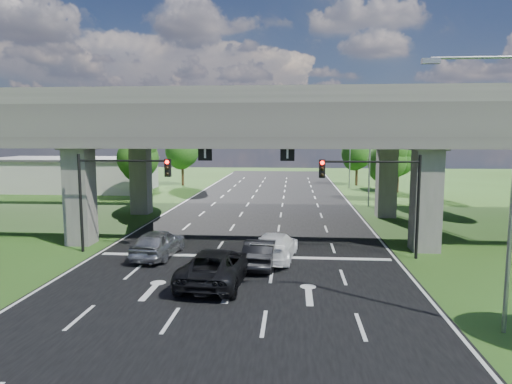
# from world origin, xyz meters

# --- Properties ---
(ground) EXTENTS (160.00, 160.00, 0.00)m
(ground) POSITION_xyz_m (0.00, 0.00, 0.00)
(ground) COLOR #2E4B18
(ground) RESTS_ON ground
(road) EXTENTS (18.00, 120.00, 0.03)m
(road) POSITION_xyz_m (0.00, 10.00, 0.01)
(road) COLOR black
(road) RESTS_ON ground
(overpass) EXTENTS (80.00, 15.00, 10.00)m
(overpass) POSITION_xyz_m (0.00, 12.00, 7.92)
(overpass) COLOR #353230
(overpass) RESTS_ON ground
(warehouse) EXTENTS (20.00, 10.00, 4.00)m
(warehouse) POSITION_xyz_m (-26.00, 35.00, 2.00)
(warehouse) COLOR #9E9E99
(warehouse) RESTS_ON ground
(signal_right) EXTENTS (5.76, 0.54, 6.00)m
(signal_right) POSITION_xyz_m (7.82, 3.94, 4.19)
(signal_right) COLOR black
(signal_right) RESTS_ON ground
(signal_left) EXTENTS (5.76, 0.54, 6.00)m
(signal_left) POSITION_xyz_m (-7.82, 3.94, 4.19)
(signal_left) COLOR black
(signal_left) RESTS_ON ground
(streetlight_near) EXTENTS (3.38, 0.25, 10.00)m
(streetlight_near) POSITION_xyz_m (10.10, -6.00, 5.85)
(streetlight_near) COLOR gray
(streetlight_near) RESTS_ON ground
(streetlight_far) EXTENTS (3.38, 0.25, 10.00)m
(streetlight_far) POSITION_xyz_m (10.10, 24.00, 5.85)
(streetlight_far) COLOR gray
(streetlight_far) RESTS_ON ground
(streetlight_beyond) EXTENTS (3.38, 0.25, 10.00)m
(streetlight_beyond) POSITION_xyz_m (10.10, 40.00, 5.85)
(streetlight_beyond) COLOR gray
(streetlight_beyond) RESTS_ON ground
(tree_left_near) EXTENTS (4.50, 4.50, 7.80)m
(tree_left_near) POSITION_xyz_m (-13.95, 26.00, 4.82)
(tree_left_near) COLOR black
(tree_left_near) RESTS_ON ground
(tree_left_mid) EXTENTS (3.91, 3.90, 6.76)m
(tree_left_mid) POSITION_xyz_m (-16.95, 34.00, 4.17)
(tree_left_mid) COLOR black
(tree_left_mid) RESTS_ON ground
(tree_left_far) EXTENTS (4.80, 4.80, 8.32)m
(tree_left_far) POSITION_xyz_m (-12.95, 42.00, 5.14)
(tree_left_far) COLOR black
(tree_left_far) RESTS_ON ground
(tree_right_near) EXTENTS (4.20, 4.20, 7.28)m
(tree_right_near) POSITION_xyz_m (13.05, 28.00, 4.50)
(tree_right_near) COLOR black
(tree_right_near) RESTS_ON ground
(tree_right_mid) EXTENTS (3.91, 3.90, 6.76)m
(tree_right_mid) POSITION_xyz_m (16.05, 36.00, 4.17)
(tree_right_mid) COLOR black
(tree_right_mid) RESTS_ON ground
(tree_right_far) EXTENTS (4.50, 4.50, 7.80)m
(tree_right_far) POSITION_xyz_m (12.05, 44.00, 4.82)
(tree_right_far) COLOR black
(tree_right_far) RESTS_ON ground
(car_silver) EXTENTS (2.37, 5.01, 1.66)m
(car_silver) POSITION_xyz_m (-4.93, 3.00, 0.86)
(car_silver) COLOR #A1A2A8
(car_silver) RESTS_ON road
(car_dark) EXTENTS (1.90, 4.62, 1.49)m
(car_dark) POSITION_xyz_m (1.18, 1.61, 0.77)
(car_dark) COLOR black
(car_dark) RESTS_ON road
(car_white) EXTENTS (2.80, 5.57, 1.55)m
(car_white) POSITION_xyz_m (1.87, 3.00, 0.81)
(car_white) COLOR white
(car_white) RESTS_ON road
(car_trailing) EXTENTS (3.24, 6.23, 1.68)m
(car_trailing) POSITION_xyz_m (-0.77, -1.39, 0.87)
(car_trailing) COLOR black
(car_trailing) RESTS_ON road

